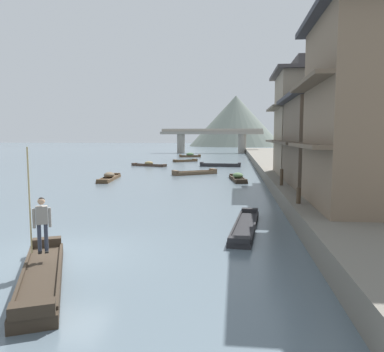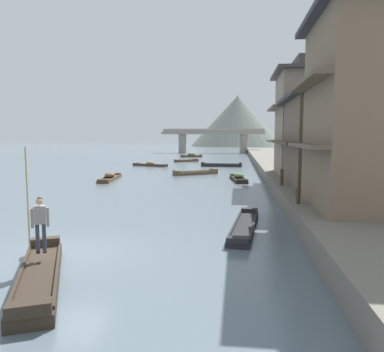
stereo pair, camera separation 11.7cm
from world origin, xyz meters
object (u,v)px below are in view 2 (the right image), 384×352
Objects in this scene: house_waterfront_tall at (309,119)px; mooring_post_dock_mid at (282,177)px; boat_foreground_poled at (40,276)px; boat_moored_second at (238,178)px; boatman_person at (39,218)px; boat_moored_third at (186,161)px; boat_crossing_west at (191,155)px; boat_midriver_drifting at (196,173)px; house_waterfront_nearest at (369,104)px; boat_upstream_distant at (150,165)px; stone_bridge at (213,137)px; house_waterfront_second at (331,136)px; boat_moored_nearest at (221,165)px; boat_midriver_upstream at (110,177)px; mooring_post_dock_near at (298,196)px; boat_moored_far at (244,227)px.

mooring_post_dock_mid is at bearing -110.70° from house_waterfront_tall.
boat_foreground_poled is at bearing -116.41° from house_waterfront_tall.
boatman_person is at bearing -103.91° from boat_moored_second.
boat_moored_third is at bearing 117.06° from house_waterfront_tall.
boat_crossing_west is at bearing 93.57° from boat_moored_third.
house_waterfront_nearest reaches higher than boat_midriver_drifting.
stone_bridge is (5.66, 38.98, 3.42)m from boat_upstream_distant.
boat_foreground_poled is at bearing -126.31° from house_waterfront_second.
boatman_person is 18.14m from house_waterfront_second.
stone_bridge reaches higher than boat_foreground_poled.
boat_crossing_west is at bearing 93.10° from boat_foreground_poled.
house_waterfront_tall is at bearing 90.92° from house_waterfront_second.
stone_bridge is at bearing 95.37° from boat_moored_nearest.
boat_midriver_upstream reaches higher than boat_foreground_poled.
boat_midriver_drifting is at bearing -79.53° from boat_moored_third.
boat_midriver_upstream is 0.66× the size of house_waterfront_tall.
mooring_post_dock_near is at bearing -77.97° from boat_crossing_west.
house_waterfront_tall is at bearing -66.45° from boat_moored_nearest.
boat_midriver_drifting is 48.86m from stone_bridge.
boat_moored_third is 0.64× the size of boat_midriver_upstream.
boat_crossing_west is 47.77m from house_waterfront_second.
boat_crossing_west is (-2.87, 59.48, -1.27)m from boatman_person.
stone_bridge is (-8.30, 63.41, 2.24)m from mooring_post_dock_mid.
boatman_person is at bearing -136.51° from boat_moored_far.
boat_midriver_upstream is 0.66× the size of house_waterfront_nearest.
house_waterfront_nearest is (10.55, 7.31, 5.02)m from boat_foreground_poled.
house_waterfront_nearest reaches higher than boat_moored_nearest.
boat_midriver_upstream is 19.31m from house_waterfront_second.
house_waterfront_tall is 8.77× the size of mooring_post_dock_mid.
boat_upstream_distant is at bearing 117.98° from house_waterfront_nearest.
boat_moored_second is 4.97× the size of mooring_post_dock_mid.
mooring_post_dock_mid is at bearing -64.83° from boat_midriver_drifting.
boat_upstream_distant is (-6.04, 38.55, 0.03)m from boat_foreground_poled.
mooring_post_dock_near is (2.38, 1.40, 1.13)m from boat_moored_far.
boat_midriver_upstream is at bearing -90.23° from boat_upstream_distant.
house_waterfront_tall is (16.83, -16.83, 4.99)m from boat_upstream_distant.
house_waterfront_second is (11.30, 14.00, 2.32)m from boatman_person.
boat_moored_second reaches higher than boat_midriver_upstream.
boat_moored_second is 1.20× the size of boat_crossing_west.
house_waterfront_nearest is at bearing 34.73° from boat_foreground_poled.
boat_midriver_upstream is at bearing -94.37° from boat_crossing_west.
boat_foreground_poled is at bearing -89.71° from stone_bridge.
house_waterfront_tall is at bearing -22.96° from boat_moored_second.
boat_upstream_distant is at bearing 119.74° from mooring_post_dock_mid.
boat_moored_second is 0.63× the size of house_waterfront_second.
boat_moored_nearest reaches higher than boat_moored_third.
boatman_person is at bearing -128.90° from house_waterfront_second.
boat_foreground_poled is at bearing -75.26° from boat_midriver_upstream.
boat_crossing_west is (-0.79, 12.62, 0.17)m from boat_moored_third.
boat_midriver_upstream is at bearing -141.74° from boat_midriver_drifting.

